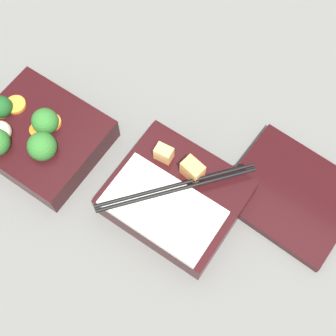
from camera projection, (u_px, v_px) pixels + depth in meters
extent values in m
plane|color=slate|center=(99.00, 173.00, 0.70)|extent=(3.00, 3.00, 0.00)
cube|color=black|center=(41.00, 137.00, 0.70)|extent=(0.18, 0.15, 0.04)
sphere|color=#2D7028|center=(45.00, 121.00, 0.68)|extent=(0.04, 0.04, 0.04)
sphere|color=#19511E|center=(1.00, 107.00, 0.69)|extent=(0.03, 0.03, 0.03)
sphere|color=#2D7028|center=(42.00, 146.00, 0.66)|extent=(0.04, 0.04, 0.04)
cylinder|color=orange|center=(2.00, 110.00, 0.70)|extent=(0.04, 0.04, 0.01)
cylinder|color=orange|center=(16.00, 105.00, 0.70)|extent=(0.03, 0.03, 0.01)
cylinder|color=orange|center=(39.00, 130.00, 0.68)|extent=(0.03, 0.03, 0.01)
cylinder|color=orange|center=(51.00, 122.00, 0.69)|extent=(0.04, 0.04, 0.01)
sphere|color=beige|center=(1.00, 131.00, 0.67)|extent=(0.03, 0.03, 0.03)
cube|color=black|center=(176.00, 197.00, 0.66)|extent=(0.18, 0.15, 0.04)
cube|color=silver|center=(163.00, 208.00, 0.63)|extent=(0.16, 0.09, 0.01)
cube|color=#EAB266|center=(164.00, 153.00, 0.66)|extent=(0.03, 0.02, 0.02)
cube|color=#F4A356|center=(193.00, 170.00, 0.64)|extent=(0.03, 0.03, 0.03)
cylinder|color=black|center=(177.00, 190.00, 0.63)|extent=(0.15, 0.18, 0.01)
cylinder|color=black|center=(176.00, 185.00, 0.63)|extent=(0.15, 0.18, 0.01)
cube|color=black|center=(291.00, 194.00, 0.68)|extent=(0.18, 0.16, 0.01)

